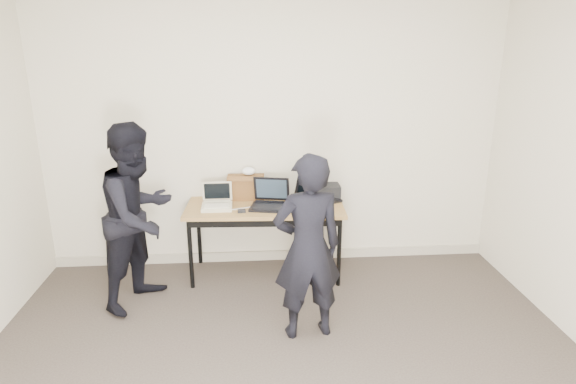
{
  "coord_description": "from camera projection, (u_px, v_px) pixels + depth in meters",
  "views": [
    {
      "loc": [
        -0.21,
        -2.43,
        2.23
      ],
      "look_at": [
        0.1,
        1.6,
        0.95
      ],
      "focal_mm": 30.0,
      "sensor_mm": 36.0,
      "label": 1
    }
  ],
  "objects": [
    {
      "name": "equipment_box",
      "position": [
        327.0,
        191.0,
        4.8
      ],
      "size": [
        0.24,
        0.2,
        0.14
      ],
      "primitive_type": "cube",
      "rotation": [
        0.0,
        0.0,
        0.0
      ],
      "color": "black",
      "rests_on": "desk"
    },
    {
      "name": "laptop_beige",
      "position": [
        217.0,
        203.0,
        4.54
      ],
      "size": [
        0.29,
        0.28,
        0.23
      ],
      "rotation": [
        0.0,
        0.0,
        0.02
      ],
      "color": "beige",
      "rests_on": "desk"
    },
    {
      "name": "cables",
      "position": [
        270.0,
        205.0,
        4.59
      ],
      "size": [
        1.15,
        0.41,
        0.01
      ],
      "rotation": [
        0.0,
        0.0,
        -0.13
      ],
      "color": "black",
      "rests_on": "desk"
    },
    {
      "name": "desk",
      "position": [
        265.0,
        212.0,
        4.61
      ],
      "size": [
        1.53,
        0.72,
        0.72
      ],
      "rotation": [
        0.0,
        0.0,
        -0.05
      ],
      "color": "olive",
      "rests_on": "ground"
    },
    {
      "name": "room",
      "position": [
        292.0,
        211.0,
        2.59
      ],
      "size": [
        4.6,
        4.6,
        2.8
      ],
      "color": "#3E352F",
      "rests_on": "ground"
    },
    {
      "name": "leather_satchel",
      "position": [
        246.0,
        187.0,
        4.76
      ],
      "size": [
        0.37,
        0.19,
        0.25
      ],
      "rotation": [
        0.0,
        0.0,
        -0.03
      ],
      "color": "brown",
      "rests_on": "desk"
    },
    {
      "name": "person_typist",
      "position": [
        308.0,
        248.0,
        3.62
      ],
      "size": [
        0.59,
        0.43,
        1.47
      ],
      "primitive_type": "imported",
      "rotation": [
        0.0,
        0.0,
        3.3
      ],
      "color": "black",
      "rests_on": "ground"
    },
    {
      "name": "power_brick",
      "position": [
        242.0,
        211.0,
        4.41
      ],
      "size": [
        0.08,
        0.05,
        0.03
      ],
      "primitive_type": "cube",
      "rotation": [
        0.0,
        0.0,
        0.12
      ],
      "color": "black",
      "rests_on": "desk"
    },
    {
      "name": "tissue",
      "position": [
        249.0,
        171.0,
        4.72
      ],
      "size": [
        0.14,
        0.11,
        0.08
      ],
      "primitive_type": "ellipsoid",
      "rotation": [
        0.0,
        0.0,
        -0.06
      ],
      "color": "white",
      "rests_on": "leather_satchel"
    },
    {
      "name": "laptop_center",
      "position": [
        270.0,
        200.0,
        4.56
      ],
      "size": [
        0.4,
        0.39,
        0.26
      ],
      "rotation": [
        0.0,
        0.0,
        -0.21
      ],
      "color": "black",
      "rests_on": "desk"
    },
    {
      "name": "person_observer",
      "position": [
        139.0,
        216.0,
        4.1
      ],
      "size": [
        0.91,
        0.98,
        1.6
      ],
      "primitive_type": "imported",
      "rotation": [
        0.0,
        0.0,
        1.06
      ],
      "color": "black",
      "rests_on": "ground"
    },
    {
      "name": "laptop_right",
      "position": [
        317.0,
        194.0,
        4.75
      ],
      "size": [
        0.47,
        0.46,
        0.26
      ],
      "rotation": [
        0.0,
        0.0,
        0.45
      ],
      "color": "black",
      "rests_on": "desk"
    },
    {
      "name": "baseboard",
      "position": [
        274.0,
        255.0,
        5.11
      ],
      "size": [
        4.5,
        0.03,
        0.1
      ],
      "primitive_type": "cube",
      "color": "#B3A994",
      "rests_on": "ground"
    }
  ]
}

